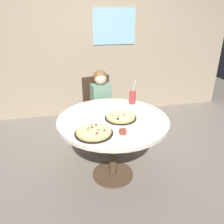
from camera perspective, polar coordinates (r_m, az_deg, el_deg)
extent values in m
plane|color=slate|center=(2.78, 0.23, -15.66)|extent=(8.00, 8.00, 0.00)
cube|color=gray|center=(4.05, -5.94, 19.42)|extent=(5.20, 0.12, 2.90)
cube|color=#8CBFE5|center=(4.05, 0.58, 21.04)|extent=(0.73, 0.02, 0.58)
cylinder|color=silver|center=(2.38, 0.25, -2.02)|extent=(1.19, 1.19, 0.04)
cylinder|color=#4C3826|center=(2.56, 0.24, -9.38)|extent=(0.09, 0.09, 0.69)
cylinder|color=#4C3826|center=(2.77, 0.23, -15.50)|extent=(0.48, 0.48, 0.02)
cube|color=#382619|center=(3.22, -2.84, -0.60)|extent=(0.48, 0.48, 0.04)
cube|color=#382619|center=(3.28, -4.10, 4.73)|extent=(0.40, 0.12, 0.52)
cylinder|color=#382619|center=(3.13, -4.49, -6.07)|extent=(0.04, 0.04, 0.41)
cylinder|color=#382619|center=(3.24, 1.17, -4.84)|extent=(0.04, 0.04, 0.41)
cylinder|color=#382619|center=(3.41, -6.48, -3.43)|extent=(0.04, 0.04, 0.41)
cylinder|color=#382619|center=(3.52, -1.22, -2.39)|extent=(0.04, 0.04, 0.41)
cube|color=#3F4766|center=(3.18, -1.76, -5.07)|extent=(0.30, 0.36, 0.45)
cube|color=slate|center=(3.11, -2.86, 3.26)|extent=(0.29, 0.21, 0.44)
sphere|color=beige|center=(3.01, -2.98, 8.60)|extent=(0.17, 0.17, 0.17)
sphere|color=brown|center=(3.03, -3.13, 9.05)|extent=(0.18, 0.18, 0.18)
cylinder|color=black|center=(2.08, -4.68, -5.41)|extent=(0.36, 0.36, 0.01)
cylinder|color=#D8B266|center=(2.07, -4.69, -5.07)|extent=(0.33, 0.33, 0.02)
cylinder|color=beige|center=(2.07, -4.70, -4.80)|extent=(0.29, 0.29, 0.01)
sphere|color=#387F33|center=(2.08, -6.23, -4.49)|extent=(0.02, 0.02, 0.02)
sphere|color=#387F33|center=(2.15, -5.28, -3.35)|extent=(0.02, 0.02, 0.02)
sphere|color=#387F33|center=(2.10, -6.04, -4.06)|extent=(0.02, 0.02, 0.02)
sphere|color=#387F33|center=(2.05, -3.46, -4.71)|extent=(0.02, 0.02, 0.02)
sphere|color=#B2231E|center=(2.01, -3.91, -5.47)|extent=(0.02, 0.02, 0.02)
sphere|color=#B2231E|center=(2.05, -1.94, -4.77)|extent=(0.02, 0.02, 0.02)
sphere|color=black|center=(2.15, -4.08, -3.31)|extent=(0.02, 0.02, 0.02)
sphere|color=#B2231E|center=(2.11, -5.16, -3.96)|extent=(0.02, 0.02, 0.02)
cylinder|color=black|center=(2.36, 2.21, -1.49)|extent=(0.34, 0.34, 0.01)
cylinder|color=#D8B266|center=(2.36, 2.21, -1.19)|extent=(0.31, 0.31, 0.02)
cylinder|color=beige|center=(2.35, 2.22, -0.94)|extent=(0.28, 0.28, 0.01)
sphere|color=#B2231E|center=(2.36, 3.07, -0.69)|extent=(0.02, 0.02, 0.02)
sphere|color=black|center=(2.26, 1.51, -1.77)|extent=(0.03, 0.03, 0.03)
sphere|color=#387F33|center=(2.32, 1.49, -1.14)|extent=(0.02, 0.02, 0.02)
sphere|color=beige|center=(2.32, 1.24, -1.13)|extent=(0.02, 0.02, 0.02)
sphere|color=#387F33|center=(2.33, 0.10, -1.02)|extent=(0.02, 0.02, 0.02)
sphere|color=beige|center=(2.33, 3.80, -1.10)|extent=(0.02, 0.02, 0.02)
cylinder|color=#B73333|center=(2.74, 5.27, 3.79)|extent=(0.08, 0.08, 0.16)
cylinder|color=white|center=(2.70, 5.61, 6.15)|extent=(0.05, 0.01, 0.22)
cylinder|color=brown|center=(2.07, 2.77, -5.03)|extent=(0.07, 0.07, 0.04)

